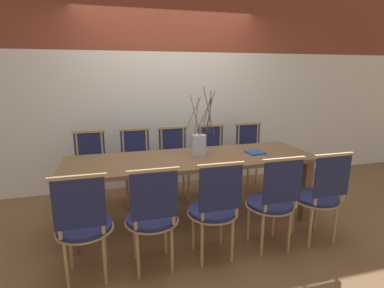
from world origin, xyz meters
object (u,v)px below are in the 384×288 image
object	(u,v)px
chair_near_center	(215,207)
book_stack	(255,152)
chair_far_center	(175,160)
vase_centerpiece	(199,144)
dining_table	(192,166)

from	to	relation	value
chair_near_center	book_stack	size ratio (longest dim) A/B	4.58
chair_far_center	vase_centerpiece	bearing A→B (deg)	101.06
dining_table	book_stack	xyz separation A→B (m)	(0.75, -0.03, 0.11)
chair_far_center	book_stack	xyz separation A→B (m)	(0.78, -0.77, 0.26)
dining_table	chair_far_center	size ratio (longest dim) A/B	2.85
chair_near_center	book_stack	world-z (taller)	chair_near_center
chair_near_center	vase_centerpiece	world-z (taller)	vase_centerpiece
chair_near_center	book_stack	xyz separation A→B (m)	(0.75, 0.72, 0.26)
dining_table	chair_far_center	xyz separation A→B (m)	(-0.03, 0.74, -0.15)
chair_near_center	chair_far_center	bearing A→B (deg)	91.22
chair_near_center	book_stack	bearing A→B (deg)	43.72
chair_near_center	vase_centerpiece	distance (m)	0.89
dining_table	chair_near_center	xyz separation A→B (m)	(-0.00, -0.74, -0.15)
chair_near_center	chair_far_center	distance (m)	1.49
chair_far_center	vase_centerpiece	size ratio (longest dim) A/B	1.25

